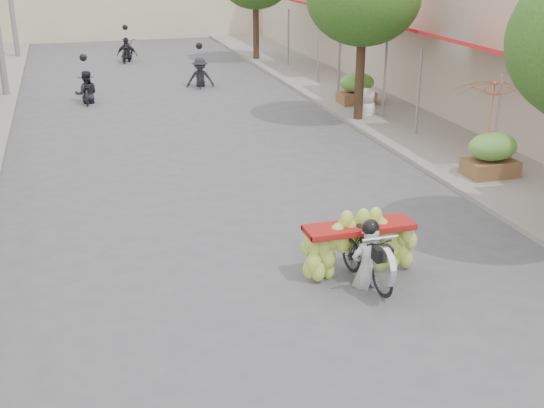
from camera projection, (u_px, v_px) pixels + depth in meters
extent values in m
cube|color=gray|center=(390.00, 110.00, 22.71)|extent=(4.00, 60.00, 0.12)
cube|color=#A7161A|center=(488.00, 50.00, 17.30)|extent=(1.77, 4.20, 0.53)
cylinder|color=slate|center=(496.00, 127.00, 15.92)|extent=(0.08, 0.08, 2.55)
cylinder|color=slate|center=(418.00, 94.00, 19.32)|extent=(0.08, 0.08, 2.55)
cube|color=#A7161A|center=(385.00, 24.00, 22.66)|extent=(1.77, 4.20, 0.53)
cylinder|color=slate|center=(385.00, 80.00, 21.28)|extent=(0.08, 0.08, 2.55)
cylinder|color=slate|center=(339.00, 60.00, 24.67)|extent=(0.08, 0.08, 2.55)
cube|color=#A7161A|center=(322.00, 7.00, 28.02)|extent=(1.77, 4.20, 0.53)
cylinder|color=slate|center=(318.00, 51.00, 26.64)|extent=(0.08, 0.08, 2.55)
cylinder|color=slate|center=(288.00, 39.00, 30.03)|extent=(0.08, 0.08, 2.55)
cylinder|color=#3A2719|center=(360.00, 71.00, 20.83)|extent=(0.28, 0.28, 3.20)
cylinder|color=#3A2719|center=(256.00, 26.00, 31.55)|extent=(0.28, 0.28, 3.20)
cube|color=brown|center=(490.00, 165.00, 16.14)|extent=(1.20, 0.80, 0.50)
ellipsoid|color=#5A9738|center=(493.00, 142.00, 15.93)|extent=(1.20, 0.88, 0.66)
cube|color=brown|center=(356.00, 96.00, 23.28)|extent=(1.20, 0.80, 0.50)
ellipsoid|color=#5A9738|center=(357.00, 79.00, 23.07)|extent=(1.20, 0.88, 0.66)
imported|color=black|center=(367.00, 258.00, 11.21)|extent=(0.67, 1.68, 0.96)
cylinder|color=silver|center=(384.00, 267.00, 10.58)|extent=(0.10, 0.66, 0.66)
cube|color=black|center=(382.00, 254.00, 10.60)|extent=(0.28, 0.22, 0.22)
cylinder|color=silver|center=(380.00, 238.00, 10.61)|extent=(0.60, 0.05, 0.05)
cube|color=maroon|center=(359.00, 227.00, 11.38)|extent=(1.87, 0.55, 0.10)
imported|color=#B8B9C0|center=(370.00, 225.00, 10.95)|extent=(0.56, 0.42, 1.56)
sphere|color=black|center=(373.00, 182.00, 10.65)|extent=(0.28, 0.28, 0.28)
imported|color=#CA481B|center=(496.00, 79.00, 15.33)|extent=(2.28, 2.28, 1.67)
imported|color=white|center=(368.00, 88.00, 21.49)|extent=(0.98, 0.79, 1.73)
imported|color=black|center=(86.00, 91.00, 23.80)|extent=(0.62, 1.51, 0.84)
imported|color=black|center=(84.00, 71.00, 23.55)|extent=(0.81, 0.52, 1.65)
sphere|color=black|center=(83.00, 58.00, 23.38)|extent=(0.26, 0.26, 0.26)
imported|color=black|center=(200.00, 75.00, 26.36)|extent=(0.77, 1.62, 0.92)
imported|color=black|center=(200.00, 58.00, 26.12)|extent=(1.15, 0.77, 1.65)
sphere|color=black|center=(199.00, 46.00, 25.95)|extent=(0.26, 0.26, 0.26)
imported|color=black|center=(127.00, 51.00, 31.81)|extent=(1.17, 1.85, 0.98)
imported|color=black|center=(126.00, 37.00, 31.58)|extent=(1.09, 0.83, 1.65)
sphere|color=black|center=(125.00, 27.00, 31.41)|extent=(0.26, 0.26, 0.26)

